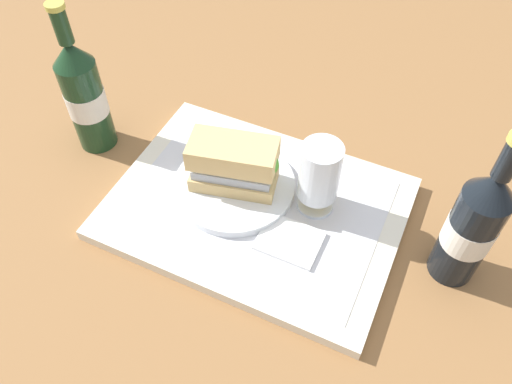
% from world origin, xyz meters
% --- Properties ---
extents(ground_plane, '(3.00, 3.00, 0.00)m').
position_xyz_m(ground_plane, '(0.00, 0.00, 0.00)').
color(ground_plane, olive).
extents(tray, '(0.44, 0.32, 0.02)m').
position_xyz_m(tray, '(0.00, 0.00, 0.01)').
color(tray, beige).
rests_on(tray, ground_plane).
extents(placemat, '(0.38, 0.27, 0.00)m').
position_xyz_m(placemat, '(0.00, 0.00, 0.02)').
color(placemat, silver).
rests_on(placemat, tray).
extents(plate, '(0.19, 0.19, 0.01)m').
position_xyz_m(plate, '(-0.04, 0.01, 0.03)').
color(plate, white).
rests_on(plate, placemat).
extents(sandwich, '(0.14, 0.09, 0.08)m').
position_xyz_m(sandwich, '(-0.04, 0.01, 0.08)').
color(sandwich, tan).
rests_on(sandwich, plate).
extents(beer_glass, '(0.06, 0.06, 0.12)m').
position_xyz_m(beer_glass, '(0.08, 0.04, 0.09)').
color(beer_glass, silver).
rests_on(beer_glass, placemat).
extents(napkin_folded, '(0.09, 0.07, 0.01)m').
position_xyz_m(napkin_folded, '(0.07, -0.04, 0.02)').
color(napkin_folded, white).
rests_on(napkin_folded, placemat).
extents(beer_bottle, '(0.07, 0.07, 0.27)m').
position_xyz_m(beer_bottle, '(0.30, 0.03, 0.10)').
color(beer_bottle, black).
rests_on(beer_bottle, ground_plane).
extents(second_bottle, '(0.07, 0.07, 0.27)m').
position_xyz_m(second_bottle, '(-0.32, 0.03, 0.10)').
color(second_bottle, '#19381E').
rests_on(second_bottle, ground_plane).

